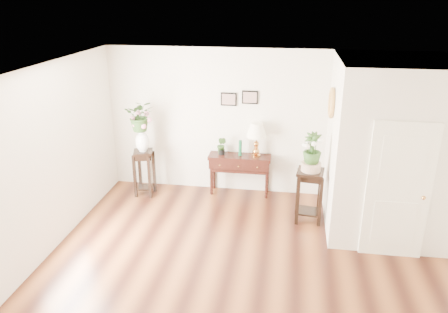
% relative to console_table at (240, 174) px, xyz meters
% --- Properties ---
extents(floor, '(6.00, 5.50, 0.02)m').
position_rel_console_table_xyz_m(floor, '(0.41, -2.57, -0.40)').
color(floor, brown).
rests_on(floor, ground).
extents(ceiling, '(6.00, 5.50, 0.02)m').
position_rel_console_table_xyz_m(ceiling, '(0.41, -2.57, 2.40)').
color(ceiling, white).
rests_on(ceiling, ground).
extents(wall_back, '(6.00, 0.02, 2.80)m').
position_rel_console_table_xyz_m(wall_back, '(0.41, 0.18, 1.00)').
color(wall_back, silver).
rests_on(wall_back, ground).
extents(wall_left, '(0.02, 5.50, 2.80)m').
position_rel_console_table_xyz_m(wall_left, '(-2.59, -2.57, 1.00)').
color(wall_left, silver).
rests_on(wall_left, ground).
extents(partition, '(1.80, 1.95, 2.80)m').
position_rel_console_table_xyz_m(partition, '(2.51, -0.79, 1.00)').
color(partition, silver).
rests_on(partition, floor).
extents(door, '(0.90, 0.05, 2.10)m').
position_rel_console_table_xyz_m(door, '(2.51, -1.79, 0.65)').
color(door, white).
rests_on(door, floor).
extents(art_print_left, '(0.30, 0.02, 0.25)m').
position_rel_console_table_xyz_m(art_print_left, '(-0.24, 0.16, 1.45)').
color(art_print_left, black).
rests_on(art_print_left, wall_back).
extents(art_print_right, '(0.30, 0.02, 0.25)m').
position_rel_console_table_xyz_m(art_print_right, '(0.16, 0.16, 1.50)').
color(art_print_right, black).
rests_on(art_print_right, wall_back).
extents(wall_ornament, '(0.07, 0.51, 0.51)m').
position_rel_console_table_xyz_m(wall_ornament, '(1.57, -0.67, 1.65)').
color(wall_ornament, tan).
rests_on(wall_ornament, partition).
extents(console_table, '(1.20, 0.41, 0.80)m').
position_rel_console_table_xyz_m(console_table, '(0.00, 0.00, 0.00)').
color(console_table, black).
rests_on(console_table, floor).
extents(table_lamp, '(0.44, 0.44, 0.67)m').
position_rel_console_table_xyz_m(table_lamp, '(0.31, 0.00, 0.75)').
color(table_lamp, '#BA7B37').
rests_on(table_lamp, console_table).
extents(green_vase, '(0.08, 0.08, 0.30)m').
position_rel_console_table_xyz_m(green_vase, '(0.00, 0.00, 0.57)').
color(green_vase, '#0E502D').
rests_on(green_vase, console_table).
extents(potted_plant, '(0.23, 0.21, 0.34)m').
position_rel_console_table_xyz_m(potted_plant, '(-0.35, 0.00, 0.57)').
color(potted_plant, '#26481A').
rests_on(potted_plant, console_table).
extents(plant_stand_a, '(0.44, 0.44, 0.91)m').
position_rel_console_table_xyz_m(plant_stand_a, '(-1.82, -0.34, 0.05)').
color(plant_stand_a, black).
rests_on(plant_stand_a, floor).
extents(porcelain_vase, '(0.31, 0.31, 0.45)m').
position_rel_console_table_xyz_m(porcelain_vase, '(-1.82, -0.34, 0.73)').
color(porcelain_vase, silver).
rests_on(porcelain_vase, plant_stand_a).
extents(lily_arrangement, '(0.62, 0.56, 0.59)m').
position_rel_console_table_xyz_m(lily_arrangement, '(-1.82, -0.34, 1.20)').
color(lily_arrangement, '#26481A').
rests_on(lily_arrangement, porcelain_vase).
extents(plant_stand_b, '(0.49, 0.49, 0.92)m').
position_rel_console_table_xyz_m(plant_stand_b, '(1.31, -0.88, 0.06)').
color(plant_stand_b, black).
rests_on(plant_stand_b, floor).
extents(ceramic_bowl, '(0.38, 0.38, 0.15)m').
position_rel_console_table_xyz_m(ceramic_bowl, '(1.31, -0.88, 0.61)').
color(ceramic_bowl, '#B6A38F').
rests_on(ceramic_bowl, plant_stand_b).
extents(narcissus, '(0.33, 0.33, 0.54)m').
position_rel_console_table_xyz_m(narcissus, '(1.31, -0.88, 0.92)').
color(narcissus, '#26481A').
rests_on(narcissus, ceramic_bowl).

